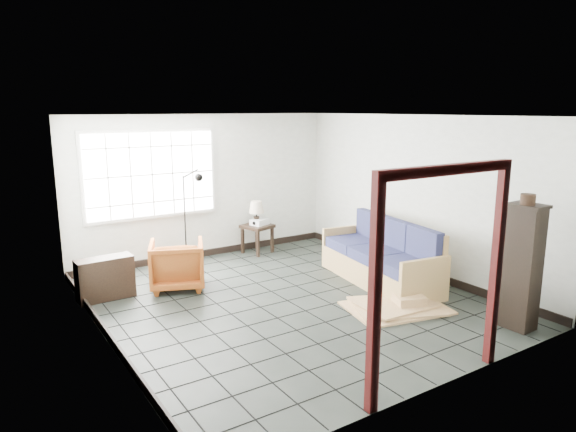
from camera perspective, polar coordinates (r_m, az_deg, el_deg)
ground at (r=7.44m, az=-0.05°, el=-9.38°), size 5.50×5.50×0.00m
room_shell at (r=7.03m, az=-0.18°, el=3.55°), size 5.02×5.52×2.61m
window_panel at (r=9.02m, az=-14.94°, el=4.49°), size 2.32×0.08×1.52m
doorway_trim at (r=5.07m, az=16.85°, el=-3.73°), size 1.80×0.08×2.20m
futon_sofa at (r=8.26m, az=10.54°, el=-4.79°), size 1.15×2.33×0.99m
armchair at (r=8.01m, az=-12.24°, el=-5.03°), size 1.01×0.98×0.81m
side_table at (r=9.71m, az=-3.43°, el=-1.54°), size 0.62×0.62×0.55m
table_lamp at (r=9.65m, az=-3.54°, el=0.86°), size 0.34×0.34×0.45m
projector at (r=9.67m, az=-3.19°, el=-0.65°), size 0.37×0.33×0.11m
floor_lamp at (r=8.99m, az=-10.61°, el=0.14°), size 0.45×0.35×1.69m
console_shelf at (r=7.87m, az=-19.65°, el=-6.54°), size 0.80×0.35×0.61m
tall_shelf at (r=6.94m, az=24.56°, el=-5.08°), size 0.34×0.44×1.58m
pot at (r=6.70m, az=25.11°, el=1.68°), size 0.19×0.19×0.13m
open_box at (r=8.41m, az=13.99°, el=-6.11°), size 0.77×0.43×0.42m
cardboard_pile at (r=7.29m, az=12.13°, el=-9.68°), size 1.50×1.25×0.19m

